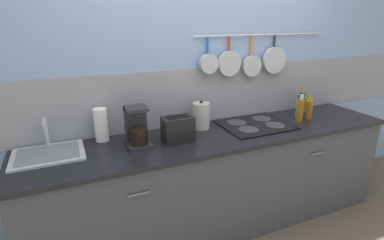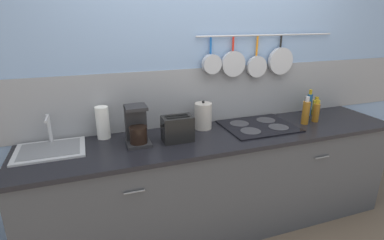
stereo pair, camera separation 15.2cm
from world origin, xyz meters
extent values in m
plane|color=brown|center=(0.00, 0.00, 0.00)|extent=(12.00, 12.00, 0.00)
cube|color=#84A3CC|center=(0.00, 0.36, 1.30)|extent=(7.20, 0.06, 2.60)
cube|color=gray|center=(0.00, 0.36, 1.13)|extent=(7.20, 0.07, 0.49)
cylinder|color=#B7BABF|center=(0.57, 0.31, 1.64)|extent=(1.37, 0.02, 0.02)
cylinder|color=#1959B2|center=(0.02, 0.31, 1.57)|extent=(0.02, 0.02, 0.13)
cylinder|color=#B7BABF|center=(0.02, 0.28, 1.42)|extent=(0.16, 0.06, 0.16)
cylinder|color=red|center=(0.23, 0.31, 1.57)|extent=(0.02, 0.02, 0.12)
cylinder|color=#B7BABF|center=(0.23, 0.29, 1.41)|extent=(0.22, 0.04, 0.22)
cylinder|color=orange|center=(0.46, 0.31, 1.55)|extent=(0.02, 0.02, 0.17)
cylinder|color=#B7BABF|center=(0.46, 0.29, 1.37)|extent=(0.19, 0.04, 0.19)
cylinder|color=black|center=(0.71, 0.31, 1.58)|extent=(0.02, 0.02, 0.10)
cylinder|color=#B7BABF|center=(0.71, 0.29, 1.41)|extent=(0.24, 0.04, 0.24)
cube|color=#3F4247|center=(0.00, 0.00, 0.42)|extent=(3.09, 0.60, 0.85)
cylinder|color=slate|center=(-0.77, -0.31, 0.70)|extent=(0.14, 0.01, 0.01)
cylinder|color=slate|center=(0.77, -0.31, 0.70)|extent=(0.14, 0.01, 0.01)
cube|color=black|center=(0.00, 0.00, 0.87)|extent=(3.13, 0.64, 0.03)
cube|color=#B7BABF|center=(-1.29, 0.12, 0.89)|extent=(0.47, 0.37, 0.01)
cube|color=slate|center=(-1.29, 0.12, 0.90)|extent=(0.40, 0.29, 0.00)
cylinder|color=#B7BABF|center=(-1.29, 0.26, 1.00)|extent=(0.03, 0.03, 0.23)
cylinder|color=#B7BABF|center=(-1.29, 0.18, 1.11)|extent=(0.02, 0.15, 0.02)
cylinder|color=white|center=(-0.91, 0.25, 1.01)|extent=(0.10, 0.10, 0.26)
cube|color=#262628|center=(-0.67, 0.03, 0.90)|extent=(0.17, 0.21, 0.02)
cube|color=#262628|center=(-0.67, 0.10, 1.03)|extent=(0.16, 0.07, 0.29)
cylinder|color=black|center=(-0.67, 0.01, 0.97)|extent=(0.13, 0.13, 0.12)
cube|color=#262628|center=(-0.67, 0.05, 1.17)|extent=(0.16, 0.15, 0.02)
cube|color=black|center=(-0.37, 0.00, 0.98)|extent=(0.23, 0.15, 0.20)
cube|color=black|center=(-0.37, -0.02, 1.08)|extent=(0.17, 0.03, 0.00)
cube|color=black|center=(-0.37, 0.03, 1.08)|extent=(0.17, 0.03, 0.00)
cube|color=black|center=(-0.50, 0.00, 1.02)|extent=(0.02, 0.02, 0.02)
cylinder|color=beige|center=(-0.09, 0.19, 1.00)|extent=(0.15, 0.15, 0.22)
sphere|color=black|center=(-0.09, 0.19, 1.12)|extent=(0.02, 0.02, 0.02)
cube|color=black|center=(0.38, 0.06, 0.89)|extent=(0.61, 0.49, 0.01)
cylinder|color=#38383D|center=(0.25, -0.04, 0.90)|extent=(0.17, 0.17, 0.00)
cylinder|color=#38383D|center=(0.52, -0.04, 0.90)|extent=(0.17, 0.17, 0.00)
cylinder|color=#38383D|center=(0.25, 0.16, 0.90)|extent=(0.17, 0.17, 0.00)
cylinder|color=#38383D|center=(0.52, 0.16, 0.90)|extent=(0.17, 0.17, 0.00)
cylinder|color=#8C5919|center=(0.81, -0.01, 0.99)|extent=(0.06, 0.06, 0.21)
cylinder|color=beige|center=(0.81, -0.01, 1.11)|extent=(0.04, 0.04, 0.05)
cylinder|color=#BFB799|center=(0.88, 0.08, 0.98)|extent=(0.05, 0.05, 0.18)
cylinder|color=black|center=(0.88, 0.08, 1.09)|extent=(0.03, 0.03, 0.04)
cylinder|color=#8C5919|center=(0.95, 0.01, 0.97)|extent=(0.06, 0.06, 0.17)
cylinder|color=#B28C19|center=(0.95, 0.01, 1.07)|extent=(0.03, 0.03, 0.04)
cylinder|color=navy|center=(1.01, 0.19, 0.99)|extent=(0.05, 0.05, 0.21)
cylinder|color=#B28C19|center=(1.01, 0.19, 1.12)|extent=(0.03, 0.03, 0.05)
cylinder|color=yellow|center=(1.09, 0.17, 0.96)|extent=(0.07, 0.07, 0.15)
cylinder|color=#B28C19|center=(1.09, 0.17, 1.05)|extent=(0.04, 0.04, 0.03)
camera|label=1|loc=(-1.13, -2.00, 1.79)|focal=28.00mm
camera|label=2|loc=(-0.99, -2.05, 1.79)|focal=28.00mm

